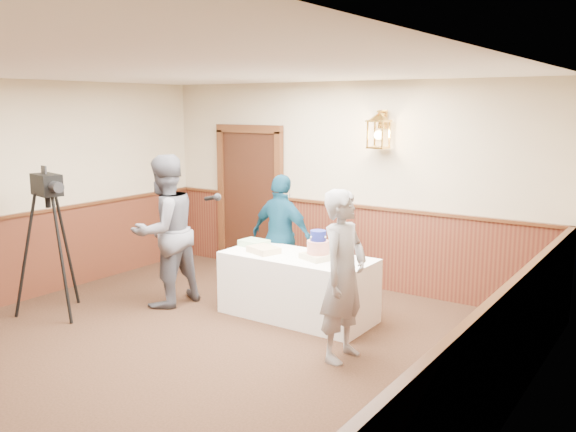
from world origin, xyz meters
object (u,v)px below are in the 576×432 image
tiered_cake (318,248)px  interviewer (165,231)px  display_table (298,286)px  tv_camera_rig (52,253)px  sheet_cake_green (254,243)px  sheet_cake_yellow (264,250)px  baker (343,276)px  assistant_p (282,236)px

tiered_cake → interviewer: (-1.90, -0.53, 0.07)m
display_table → interviewer: interviewer is taller
display_table → tv_camera_rig: 2.94m
tiered_cake → sheet_cake_green: (-1.00, 0.11, -0.09)m
display_table → sheet_cake_yellow: sheet_cake_yellow is taller
interviewer → baker: interviewer is taller
interviewer → tiered_cake: bearing=111.6°
display_table → tv_camera_rig: tv_camera_rig is taller
sheet_cake_green → baker: bearing=-26.1°
sheet_cake_yellow → assistant_p: 0.69m
sheet_cake_green → baker: (1.74, -0.86, 0.06)m
display_table → sheet_cake_yellow: bearing=-165.0°
sheet_cake_yellow → tv_camera_rig: size_ratio=0.21×
tiered_cake → baker: 1.05m
tiered_cake → tv_camera_rig: (-2.75, -1.55, -0.12)m
sheet_cake_green → baker: baker is taller
display_table → sheet_cake_green: sheet_cake_green is taller
display_table → tiered_cake: size_ratio=4.40×
tiered_cake → assistant_p: size_ratio=0.25×
interviewer → assistant_p: (1.01, 1.09, -0.14)m
tiered_cake → sheet_cake_yellow: (-0.69, -0.11, -0.09)m
display_table → sheet_cake_yellow: (-0.41, -0.11, 0.41)m
sheet_cake_yellow → baker: bearing=-24.0°
display_table → sheet_cake_green: size_ratio=5.54×
baker → display_table: bearing=55.0°
tv_camera_rig → sheet_cake_yellow: bearing=48.1°
tv_camera_rig → display_table: bearing=45.2°
tiered_cake → baker: (0.74, -0.75, -0.03)m
interviewer → sheet_cake_green: bearing=131.5°
display_table → assistant_p: size_ratio=1.12×
baker → tv_camera_rig: (-3.49, -0.81, -0.09)m
tiered_cake → sheet_cake_yellow: 0.71m
sheet_cake_green → assistant_p: assistant_p is taller
sheet_cake_yellow → baker: baker is taller
interviewer → assistant_p: bearing=143.1°
sheet_cake_yellow → assistant_p: size_ratio=0.22×
sheet_cake_yellow → interviewer: bearing=-160.8°
assistant_p → tv_camera_rig: (-1.86, -2.11, -0.04)m
display_table → sheet_cake_green: 0.84m
sheet_cake_green → interviewer: bearing=-144.7°
baker → tv_camera_rig: same height
display_table → interviewer: size_ratio=0.95×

